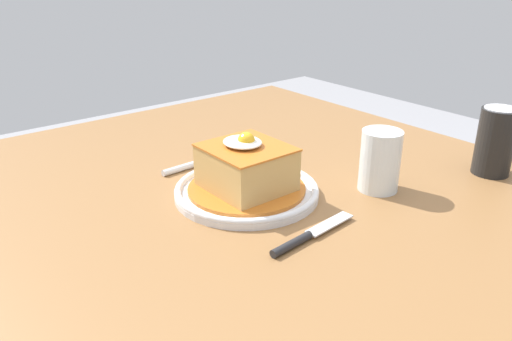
# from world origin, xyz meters

# --- Properties ---
(dining_table) EXTENTS (1.13, 0.96, 0.75)m
(dining_table) POSITION_xyz_m (0.00, 0.00, 0.64)
(dining_table) COLOR olive
(dining_table) RESTS_ON ground_plane
(main_plate) EXTENTS (0.24, 0.24, 0.02)m
(main_plate) POSITION_xyz_m (-0.01, -0.05, 0.76)
(main_plate) COLOR white
(main_plate) RESTS_ON dining_table
(sandwich_meal) EXTENTS (0.20, 0.20, 0.10)m
(sandwich_meal) POSITION_xyz_m (-0.01, -0.05, 0.80)
(sandwich_meal) COLOR #C66B23
(sandwich_meal) RESTS_ON main_plate
(fork) EXTENTS (0.02, 0.14, 0.01)m
(fork) POSITION_xyz_m (-0.17, -0.06, 0.76)
(fork) COLOR silver
(fork) RESTS_ON dining_table
(knife) EXTENTS (0.03, 0.17, 0.01)m
(knife) POSITION_xyz_m (0.16, -0.08, 0.76)
(knife) COLOR #262628
(knife) RESTS_ON dining_table
(soda_can) EXTENTS (0.07, 0.07, 0.12)m
(soda_can) POSITION_xyz_m (0.20, 0.35, 0.81)
(soda_can) COLOR black
(soda_can) RESTS_ON dining_table
(drinking_glass) EXTENTS (0.07, 0.07, 0.10)m
(drinking_glass) POSITION_xyz_m (0.12, 0.14, 0.80)
(drinking_glass) COLOR silver
(drinking_glass) RESTS_ON dining_table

